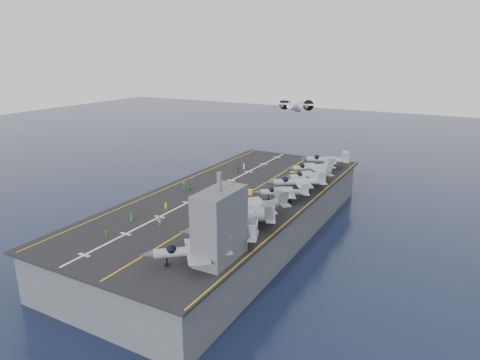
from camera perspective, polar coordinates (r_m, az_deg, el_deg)
The scene contains 29 objects.
ground at distance 107.14m, azimuth -1.04°, elevation -7.22°, with size 500.00×500.00×0.00m, color #142135.
hull at distance 105.21m, azimuth -1.05°, elevation -4.73°, with size 36.00×90.00×10.00m, color #56595E.
flight_deck at distance 103.42m, azimuth -1.07°, elevation -2.05°, with size 38.00×92.00×0.40m, color black.
foul_line at distance 101.96m, azimuth 0.39°, elevation -2.19°, with size 0.35×90.00×0.02m, color gold.
landing_centerline at distance 106.32m, azimuth -3.88°, elevation -1.43°, with size 0.50×90.00×0.02m, color silver.
deck_edge_port at distance 112.39m, azimuth -8.61°, elevation -0.57°, with size 0.25×90.00×0.02m, color gold.
deck_edge_stbd at distance 95.99m, azimuth 8.57°, elevation -3.61°, with size 0.25×90.00×0.02m, color gold.
island_superstructure at distance 69.36m, azimuth -2.70°, elevation -4.94°, with size 5.00×10.00×15.00m, color #56595E, non-canonical shape.
fighter_jet_0 at distance 70.02m, azimuth -6.44°, elevation -9.25°, with size 17.48×16.86×5.08m, color #9CA4AD, non-canonical shape.
fighter_jet_1 at distance 75.75m, azimuth -2.26°, elevation -7.14°, with size 16.52×13.79×4.90m, color gray, non-canonical shape.
fighter_jet_2 at distance 82.67m, azimuth 0.03°, elevation -4.82°, with size 18.61×15.99×5.45m, color #8E969D, non-canonical shape.
fighter_jet_3 at distance 88.15m, azimuth 2.00°, elevation -3.36°, with size 19.00×19.35×5.66m, color #8C949A, non-canonical shape.
fighter_jet_4 at distance 98.78m, azimuth 5.93°, elevation -1.55°, with size 15.43×13.60×4.48m, color gray, non-canonical shape.
fighter_jet_5 at distance 105.86m, azimuth 7.84°, elevation -0.15°, with size 18.20×16.64×5.26m, color #99A2A9, non-canonical shape.
fighter_jet_6 at distance 112.62m, azimuth 9.29°, elevation 0.68°, with size 16.03×16.17×4.74m, color #8F959E, non-canonical shape.
fighter_jet_7 at distance 120.45m, azimuth 9.62°, elevation 1.76°, with size 16.76×16.53×4.91m, color #9BA3AD, non-canonical shape.
fighter_jet_8 at distance 129.47m, azimuth 11.59°, elevation 2.72°, with size 16.62×13.54×4.99m, color gray, non-canonical shape.
tow_cart_a at distance 88.32m, azimuth -5.31°, elevation -4.96°, with size 2.11×1.67×1.10m, color yellow, non-canonical shape.
tow_cart_b at distance 103.25m, azimuth 1.18°, elevation -1.61°, with size 2.21×1.67×1.20m, color gold, non-canonical shape.
tow_cart_c at distance 123.13m, azimuth 7.23°, elevation 1.31°, with size 2.32×1.77×1.25m, color gold, non-canonical shape.
crew_0 at distance 89.93m, azimuth -14.27°, elevation -4.84°, with size 1.19×1.13×1.65m, color #268C33.
crew_1 at distance 94.05m, azimuth -9.87°, elevation -3.49°, with size 1.34×1.42×1.97m, color yellow.
crew_2 at distance 106.63m, azimuth -6.76°, elevation -0.97°, with size 1.26×1.16×1.74m, color #1D7C29.
crew_3 at distance 107.24m, azimuth -7.45°, elevation -0.82°, with size 1.00×1.33×2.02m, color #268C33.
crew_4 at distance 122.14m, azimuth -0.27°, elevation 1.42°, with size 1.09×1.19×1.65m, color red.
crew_5 at distance 125.52m, azimuth 0.52°, elevation 1.84°, with size 1.12×1.16×1.62m, color white.
crew_6 at distance 83.17m, azimuth -17.37°, elevation -6.93°, with size 1.04×1.15×1.60m, color #2C8D2F.
crew_7 at distance 86.80m, azimuth -10.74°, elevation -5.31°, with size 1.31×1.37×1.90m, color silver.
transport_plane at distance 148.92m, azimuth 7.29°, elevation 9.53°, with size 22.48×16.77×4.92m, color silver, non-canonical shape.
Camera 1 is at (48.90, -84.82, 43.51)m, focal length 32.00 mm.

